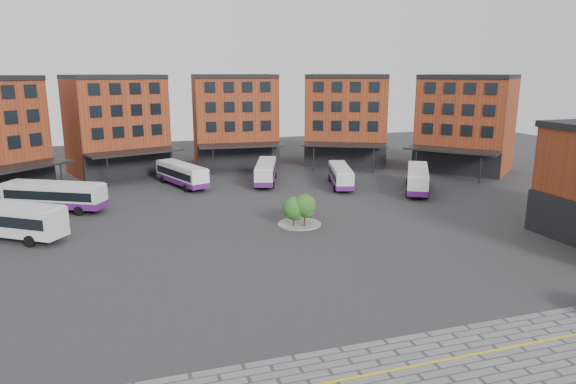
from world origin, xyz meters
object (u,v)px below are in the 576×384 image
object	(u,v)px
bus_a	(5,218)
bus_b	(54,196)
bus_e	(341,175)
bus_c	(182,174)
tree_island	(301,208)
bus_f	(418,179)
bus_d	(266,172)

from	to	relation	value
bus_a	bus_b	bearing A→B (deg)	15.29
bus_b	bus_e	distance (m)	35.05
bus_a	bus_c	bearing A→B (deg)	-11.25
bus_a	tree_island	bearing A→B (deg)	-65.01
bus_c	bus_f	bearing A→B (deg)	-43.94
bus_d	bus_f	world-z (taller)	bus_f
bus_a	bus_f	bearing A→B (deg)	-49.31
bus_b	bus_f	distance (m)	43.41
bus_d	bus_e	distance (m)	10.32
bus_b	tree_island	bearing A→B (deg)	-91.33
tree_island	bus_c	bearing A→B (deg)	112.92
bus_a	bus_b	distance (m)	9.62
bus_a	bus_e	world-z (taller)	bus_a
tree_island	bus_b	size ratio (longest dim) A/B	0.39
bus_b	bus_e	bearing A→B (deg)	-59.02
bus_b	bus_d	size ratio (longest dim) A/B	1.06
bus_a	bus_d	distance (m)	33.28
bus_a	bus_f	xyz separation A→B (m)	(46.37, 5.22, -0.31)
tree_island	bus_c	world-z (taller)	tree_island
bus_c	bus_f	world-z (taller)	bus_f
bus_e	bus_f	xyz separation A→B (m)	(8.24, -5.69, 0.17)
tree_island	bus_c	xyz separation A→B (m)	(-9.31, 22.03, -0.15)
bus_f	bus_c	bearing A→B (deg)	-172.42
bus_c	bus_f	size ratio (longest dim) A/B	1.02
tree_island	bus_f	world-z (taller)	tree_island
bus_d	tree_island	bearing A→B (deg)	-76.62
bus_b	bus_d	xyz separation A→B (m)	(26.04, 6.93, -0.14)
tree_island	bus_d	size ratio (longest dim) A/B	0.41
bus_f	bus_d	bearing A→B (deg)	178.91
bus_a	bus_d	xyz separation A→B (m)	(29.17, 16.03, -0.38)
tree_island	bus_a	bearing A→B (deg)	170.72
bus_f	bus_e	bearing A→B (deg)	176.41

